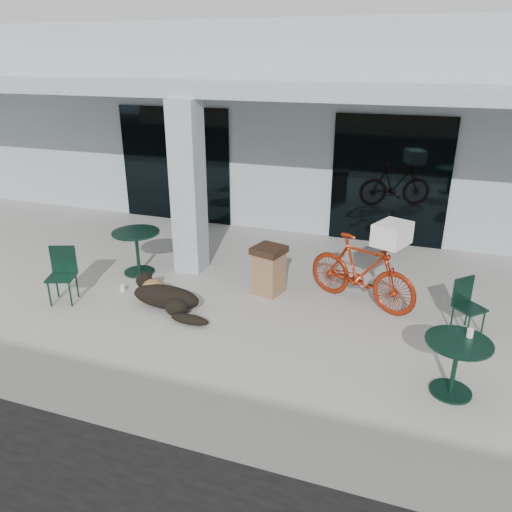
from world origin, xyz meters
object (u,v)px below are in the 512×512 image
at_px(dog, 166,296).
at_px(cafe_chair_near, 61,276).
at_px(cafe_table_near, 138,252).
at_px(trash_receptacle, 269,270).
at_px(cafe_table_far, 454,367).
at_px(cafe_chair_far_a, 470,307).
at_px(bicycle, 362,271).

distance_m(dog, cafe_chair_near, 1.76).
distance_m(cafe_table_near, trash_receptacle, 2.55).
distance_m(cafe_table_far, cafe_chair_far_a, 1.60).
relative_size(cafe_table_near, cafe_chair_near, 0.94).
relative_size(dog, cafe_table_far, 1.74).
relative_size(bicycle, cafe_chair_far_a, 2.34).
bearing_deg(dog, bicycle, 46.17).
height_order(bicycle, cafe_table_near, bicycle).
relative_size(cafe_chair_near, cafe_chair_far_a, 1.12).
bearing_deg(cafe_chair_near, dog, -8.36).
bearing_deg(trash_receptacle, cafe_table_far, -32.62).
bearing_deg(cafe_table_far, cafe_table_near, 161.21).
bearing_deg(cafe_table_far, cafe_chair_near, 175.95).
bearing_deg(bicycle, cafe_table_far, -122.48).
xyz_separation_m(cafe_table_far, cafe_chair_far_a, (0.22, 1.58, 0.05)).
bearing_deg(cafe_chair_far_a, bicycle, 121.09).
relative_size(dog, cafe_chair_near, 1.45).
relative_size(bicycle, cafe_chair_near, 2.09).
bearing_deg(dog, cafe_table_far, 13.49).
bearing_deg(cafe_chair_near, cafe_chair_far_a, -9.60).
bearing_deg(dog, cafe_table_near, 161.08).
height_order(dog, cafe_chair_near, cafe_chair_near).
height_order(bicycle, dog, bicycle).
xyz_separation_m(dog, cafe_table_far, (4.31, -0.78, 0.14)).
bearing_deg(cafe_table_near, cafe_chair_far_a, -2.89).
relative_size(cafe_table_far, trash_receptacle, 0.92).
bearing_deg(cafe_table_far, trash_receptacle, 147.38).
bearing_deg(trash_receptacle, cafe_chair_far_a, -5.42).
distance_m(cafe_chair_near, cafe_table_far, 6.03).
height_order(cafe_chair_near, trash_receptacle, cafe_chair_near).
distance_m(bicycle, cafe_table_near, 4.09).
bearing_deg(bicycle, cafe_chair_far_a, -81.58).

